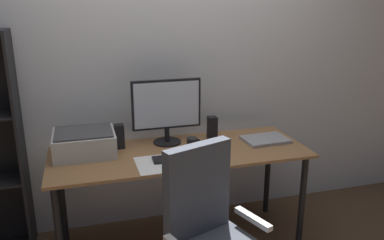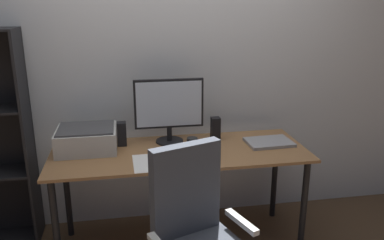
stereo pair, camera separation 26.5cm
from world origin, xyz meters
name	(u,v)px [view 1 (the left image)]	position (x,y,z in m)	size (l,w,h in m)	color
back_wall	(163,59)	(0.00, 0.50, 1.30)	(6.40, 0.10, 2.60)	silver
desk	(180,162)	(0.00, 0.00, 0.66)	(1.75, 0.66, 0.74)	olive
monitor	(167,108)	(-0.05, 0.19, 1.00)	(0.49, 0.20, 0.46)	black
keyboard	(175,158)	(-0.07, -0.14, 0.75)	(0.29, 0.11, 0.02)	black
mouse	(205,153)	(0.14, -0.12, 0.76)	(0.06, 0.10, 0.03)	black
coffee_mug	(192,144)	(0.09, 0.00, 0.78)	(0.09, 0.07, 0.09)	black
laptop	(265,139)	(0.65, 0.02, 0.75)	(0.32, 0.23, 0.02)	#99999E
speaker_left	(119,136)	(-0.39, 0.18, 0.82)	(0.06, 0.07, 0.17)	black
speaker_right	(212,128)	(0.29, 0.18, 0.82)	(0.06, 0.07, 0.17)	black
printer	(84,143)	(-0.63, 0.13, 0.82)	(0.40, 0.34, 0.16)	silver
paper_sheet	(153,164)	(-0.22, -0.18, 0.74)	(0.21, 0.30, 0.00)	white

